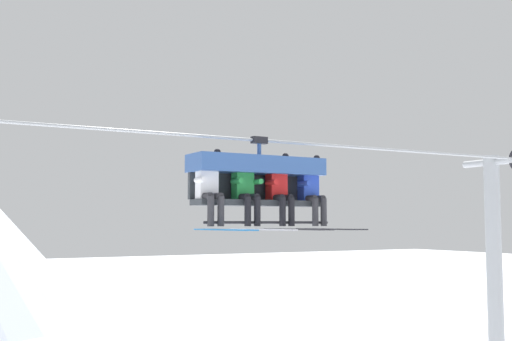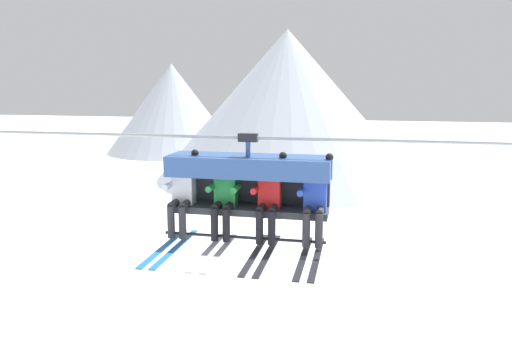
% 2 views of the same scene
% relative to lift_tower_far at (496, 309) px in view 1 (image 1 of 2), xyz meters
% --- Properties ---
extents(lift_tower_far, '(0.36, 1.88, 7.64)m').
position_rel_lift_tower_far_xyz_m(lift_tower_far, '(0.00, 0.00, 0.00)').
color(lift_tower_far, '#9EA3A8').
rests_on(lift_tower_far, ground_plane).
extents(lift_cable, '(17.56, 0.05, 0.05)m').
position_rel_lift_tower_far_xyz_m(lift_cable, '(-7.78, -0.78, 3.38)').
color(lift_cable, '#9EA3A8').
extents(chairlift_chair, '(2.41, 0.74, 1.49)m').
position_rel_lift_tower_far_xyz_m(chairlift_chair, '(-6.69, -0.71, 2.79)').
color(chairlift_chair, '#33383D').
extents(skier_white, '(0.48, 1.70, 1.34)m').
position_rel_lift_tower_far_xyz_m(skier_white, '(-7.68, -0.92, 2.53)').
color(skier_white, silver).
extents(skier_green, '(0.46, 1.70, 1.23)m').
position_rel_lift_tower_far_xyz_m(skier_green, '(-7.03, -0.93, 2.51)').
color(skier_green, '#23843D').
extents(skier_red, '(0.48, 1.70, 1.34)m').
position_rel_lift_tower_far_xyz_m(skier_red, '(-6.36, -0.92, 2.53)').
color(skier_red, red).
extents(skier_blue, '(0.48, 1.70, 1.34)m').
position_rel_lift_tower_far_xyz_m(skier_blue, '(-5.70, -0.92, 2.53)').
color(skier_blue, '#2847B7').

